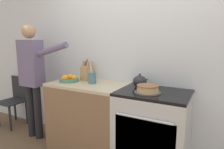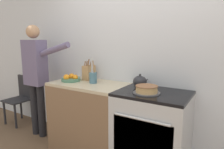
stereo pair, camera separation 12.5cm
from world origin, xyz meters
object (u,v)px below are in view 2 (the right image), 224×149
object	(u,v)px
layer_cake	(147,90)
person_baker	(36,71)
tea_kettle	(140,82)
dining_chair	(22,96)
utensil_crock	(93,77)
stove_range	(152,133)
knife_block	(89,72)
fruit_bowl	(71,79)

from	to	relation	value
layer_cake	person_baker	distance (m)	1.76
tea_kettle	dining_chair	size ratio (longest dim) A/B	0.24
tea_kettle	layer_cake	bearing A→B (deg)	-50.50
layer_cake	utensil_crock	world-z (taller)	utensil_crock
stove_range	layer_cake	size ratio (longest dim) A/B	3.26
knife_block	fruit_bowl	bearing A→B (deg)	-124.34
fruit_bowl	dining_chair	distance (m)	1.44
person_baker	dining_chair	size ratio (longest dim) A/B	2.01
stove_range	fruit_bowl	distance (m)	1.25
layer_cake	dining_chair	xyz separation A→B (m)	(-2.45, 0.18, -0.48)
utensil_crock	person_baker	size ratio (longest dim) A/B	0.20
tea_kettle	utensil_crock	bearing A→B (deg)	-170.59
knife_block	utensil_crock	bearing A→B (deg)	-38.61
knife_block	person_baker	xyz separation A→B (m)	(-0.80, -0.25, -0.02)
knife_block	utensil_crock	size ratio (longest dim) A/B	0.89
stove_range	person_baker	size ratio (longest dim) A/B	0.55
tea_kettle	utensil_crock	size ratio (longest dim) A/B	0.60
tea_kettle	knife_block	bearing A→B (deg)	176.77
stove_range	tea_kettle	bearing A→B (deg)	149.15
stove_range	layer_cake	distance (m)	0.51
layer_cake	fruit_bowl	distance (m)	1.10
stove_range	utensil_crock	bearing A→B (deg)	178.39
layer_cake	tea_kettle	xyz separation A→B (m)	(-0.16, 0.20, 0.03)
utensil_crock	tea_kettle	bearing A→B (deg)	9.41
knife_block	layer_cake	bearing A→B (deg)	-14.26
person_baker	stove_range	bearing A→B (deg)	14.10
tea_kettle	person_baker	size ratio (longest dim) A/B	0.12
utensil_crock	fruit_bowl	distance (m)	0.33
knife_block	utensil_crock	xyz separation A→B (m)	(0.18, -0.15, -0.02)
stove_range	knife_block	xyz separation A→B (m)	(-1.00, 0.17, 0.57)
layer_cake	stove_range	bearing A→B (deg)	59.12
stove_range	fruit_bowl	world-z (taller)	fruit_bowl
utensil_crock	person_baker	world-z (taller)	person_baker
knife_block	person_baker	world-z (taller)	person_baker
utensil_crock	dining_chair	world-z (taller)	utensil_crock
layer_cake	person_baker	xyz separation A→B (m)	(-1.76, -0.01, 0.05)
stove_range	utensil_crock	distance (m)	0.98
knife_block	dining_chair	xyz separation A→B (m)	(-1.49, -0.06, -0.55)
tea_kettle	dining_chair	xyz separation A→B (m)	(-2.29, -0.02, -0.51)
stove_range	utensil_crock	size ratio (longest dim) A/B	2.80
stove_range	dining_chair	size ratio (longest dim) A/B	1.10
person_baker	fruit_bowl	bearing A→B (deg)	15.15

